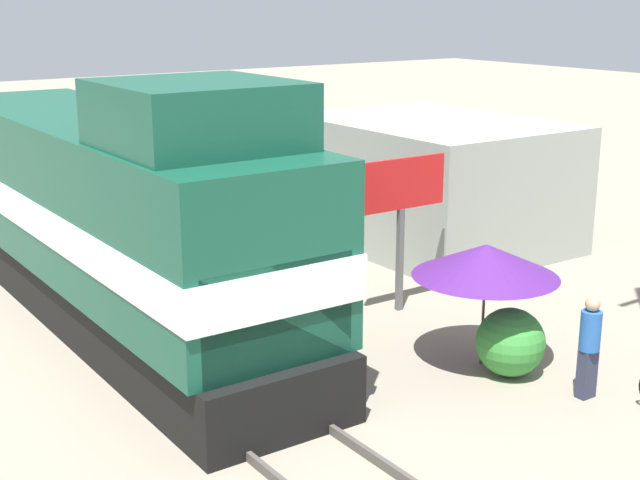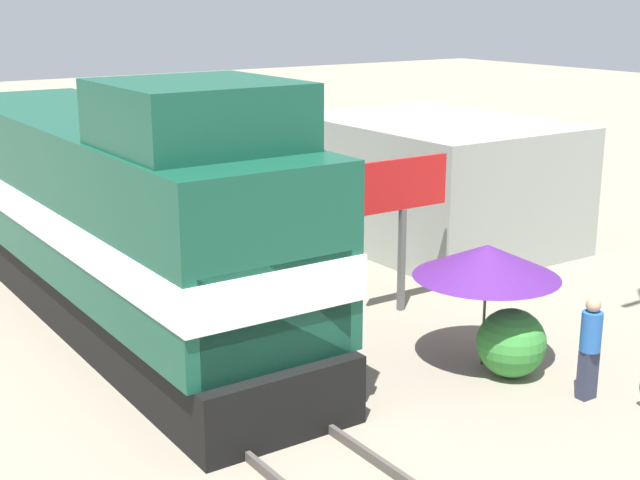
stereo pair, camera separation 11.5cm
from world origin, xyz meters
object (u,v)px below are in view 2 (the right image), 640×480
at_px(person_bystander, 590,344).
at_px(billboard_sign, 403,195).
at_px(locomotive, 120,217).
at_px(vendor_umbrella, 487,261).

bearing_deg(person_bystander, billboard_sign, 88.03).
xyz_separation_m(billboard_sign, person_bystander, (-0.17, -5.01, -1.52)).
xyz_separation_m(locomotive, billboard_sign, (5.06, -2.53, 0.28)).
bearing_deg(vendor_umbrella, locomotive, 128.63).
distance_m(billboard_sign, person_bystander, 5.24).
relative_size(billboard_sign, person_bystander, 1.85).
relative_size(locomotive, person_bystander, 7.60).
relative_size(vendor_umbrella, person_bystander, 1.48).
bearing_deg(vendor_umbrella, billboard_sign, 78.77).
distance_m(vendor_umbrella, billboard_sign, 3.15).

